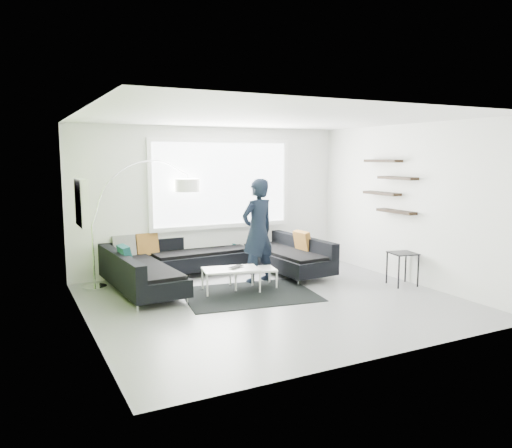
{
  "coord_description": "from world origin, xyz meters",
  "views": [
    {
      "loc": [
        -3.64,
        -6.61,
        2.24
      ],
      "look_at": [
        0.17,
        0.9,
        1.09
      ],
      "focal_mm": 35.0,
      "sensor_mm": 36.0,
      "label": 1
    }
  ],
  "objects_px": {
    "sectional_sofa": "(218,262)",
    "side_table": "(402,269)",
    "arc_lamp": "(92,225)",
    "person": "(258,231)",
    "coffee_table": "(242,278)",
    "laptop": "(238,267)"
  },
  "relations": [
    {
      "from": "coffee_table",
      "to": "sectional_sofa",
      "type": "bearing_deg",
      "value": 112.72
    },
    {
      "from": "coffee_table",
      "to": "laptop",
      "type": "bearing_deg",
      "value": -137.14
    },
    {
      "from": "person",
      "to": "arc_lamp",
      "type": "bearing_deg",
      "value": -31.4
    },
    {
      "from": "coffee_table",
      "to": "laptop",
      "type": "relative_size",
      "value": 3.19
    },
    {
      "from": "sectional_sofa",
      "to": "arc_lamp",
      "type": "distance_m",
      "value": 2.25
    },
    {
      "from": "sectional_sofa",
      "to": "side_table",
      "type": "relative_size",
      "value": 6.67
    },
    {
      "from": "sectional_sofa",
      "to": "arc_lamp",
      "type": "relative_size",
      "value": 1.78
    },
    {
      "from": "sectional_sofa",
      "to": "coffee_table",
      "type": "bearing_deg",
      "value": -82.43
    },
    {
      "from": "coffee_table",
      "to": "arc_lamp",
      "type": "bearing_deg",
      "value": 163.75
    },
    {
      "from": "side_table",
      "to": "person",
      "type": "xyz_separation_m",
      "value": [
        -2.14,
        1.35,
        0.64
      ]
    },
    {
      "from": "side_table",
      "to": "laptop",
      "type": "relative_size",
      "value": 1.56
    },
    {
      "from": "sectional_sofa",
      "to": "side_table",
      "type": "bearing_deg",
      "value": -36.06
    },
    {
      "from": "person",
      "to": "laptop",
      "type": "relative_size",
      "value": 4.99
    },
    {
      "from": "sectional_sofa",
      "to": "person",
      "type": "xyz_separation_m",
      "value": [
        0.61,
        -0.39,
        0.57
      ]
    },
    {
      "from": "arc_lamp",
      "to": "person",
      "type": "distance_m",
      "value": 2.82
    },
    {
      "from": "coffee_table",
      "to": "person",
      "type": "relative_size",
      "value": 0.64
    },
    {
      "from": "laptop",
      "to": "arc_lamp",
      "type": "bearing_deg",
      "value": 119.08
    },
    {
      "from": "side_table",
      "to": "person",
      "type": "distance_m",
      "value": 2.61
    },
    {
      "from": "side_table",
      "to": "coffee_table",
      "type": "bearing_deg",
      "value": 158.66
    },
    {
      "from": "arc_lamp",
      "to": "side_table",
      "type": "xyz_separation_m",
      "value": [
        4.83,
        -2.18,
        -0.8
      ]
    },
    {
      "from": "side_table",
      "to": "laptop",
      "type": "height_order",
      "value": "side_table"
    },
    {
      "from": "person",
      "to": "laptop",
      "type": "distance_m",
      "value": 0.87
    }
  ]
}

